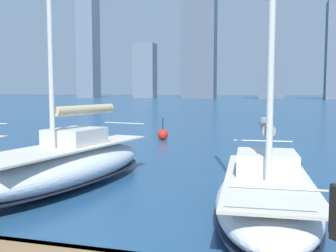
# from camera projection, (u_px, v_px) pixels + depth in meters

# --- Properties ---
(city_skyline) EXTENTS (168.68, 22.36, 52.36)m
(city_skyline) POSITION_uv_depth(u_px,v_px,m) (265.00, 45.00, 158.53)
(city_skyline) COLOR slate
(city_skyline) RESTS_ON ground
(sailboat_grey) EXTENTS (3.00, 7.22, 10.81)m
(sailboat_grey) POSITION_uv_depth(u_px,v_px,m) (267.00, 193.00, 9.80)
(sailboat_grey) COLOR white
(sailboat_grey) RESTS_ON ground
(sailboat_tan) EXTENTS (3.80, 8.63, 9.86)m
(sailboat_tan) POSITION_uv_depth(u_px,v_px,m) (67.00, 164.00, 13.12)
(sailboat_tan) COLOR silver
(sailboat_tan) RESTS_ON ground
(channel_buoy) EXTENTS (0.70, 0.70, 1.40)m
(channel_buoy) POSITION_uv_depth(u_px,v_px,m) (163.00, 135.00, 25.55)
(channel_buoy) COLOR red
(channel_buoy) RESTS_ON ground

